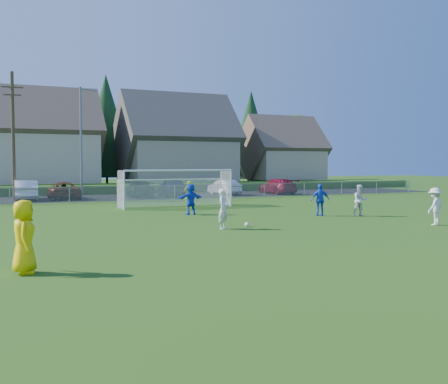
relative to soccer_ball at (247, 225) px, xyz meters
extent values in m
plane|color=#193D0C|center=(0.52, -4.25, -0.11)|extent=(160.00, 160.00, 0.00)
plane|color=black|center=(0.52, 23.25, -0.10)|extent=(60.00, 60.00, 0.00)
cube|color=#1E420F|center=(0.52, 30.75, 0.29)|extent=(70.00, 6.00, 0.80)
sphere|color=white|center=(0.00, 0.00, 0.00)|extent=(0.22, 0.22, 0.22)
imported|color=yellow|center=(-9.91, -6.64, 0.87)|extent=(0.69, 1.00, 1.96)
imported|color=silver|center=(-1.29, -0.23, 0.79)|extent=(0.77, 0.77, 1.79)
imported|color=silver|center=(7.82, 1.76, 0.76)|extent=(1.00, 0.88, 1.74)
imported|color=silver|center=(8.39, -2.96, 0.77)|extent=(1.30, 1.00, 1.77)
imported|color=blue|center=(5.98, 2.89, 0.77)|extent=(1.12, 0.72, 1.77)
imported|color=blue|center=(-0.34, 6.48, 0.77)|extent=(1.71, 0.87, 1.76)
imported|color=#A7DD1A|center=(1.19, 10.85, 0.77)|extent=(0.71, 0.54, 1.76)
imported|color=white|center=(-8.14, 22.65, 0.67)|extent=(1.80, 4.77, 1.55)
imported|color=#601B0B|center=(-5.28, 22.76, 0.57)|extent=(2.39, 4.95, 1.36)
imported|color=black|center=(0.99, 22.56, 0.59)|extent=(2.54, 5.04, 1.40)
imported|color=#13123F|center=(3.85, 22.35, 0.69)|extent=(2.34, 4.87, 1.60)
imported|color=silver|center=(9.03, 22.73, 0.57)|extent=(1.80, 4.23, 1.36)
imported|color=maroon|center=(14.23, 21.97, 0.60)|extent=(2.03, 4.91, 1.42)
cylinder|color=white|center=(-3.13, 10.75, 1.11)|extent=(0.12, 0.12, 2.44)
cylinder|color=white|center=(4.17, 10.75, 1.11)|extent=(0.12, 0.12, 2.44)
cylinder|color=white|center=(0.52, 10.75, 2.33)|extent=(7.30, 0.12, 0.12)
cylinder|color=white|center=(-3.13, 12.55, 0.79)|extent=(0.08, 0.08, 1.80)
cylinder|color=white|center=(4.17, 12.55, 0.79)|extent=(0.08, 0.08, 1.80)
cylinder|color=white|center=(0.52, 12.55, 1.69)|extent=(7.30, 0.08, 0.08)
cube|color=silver|center=(0.52, 12.55, 0.79)|extent=(7.30, 0.02, 1.80)
cube|color=silver|center=(-3.13, 11.65, 1.11)|extent=(0.02, 1.80, 2.44)
cube|color=silver|center=(4.17, 11.65, 1.11)|extent=(0.02, 1.80, 2.44)
cube|color=silver|center=(0.52, 11.65, 2.33)|extent=(7.30, 1.80, 0.02)
cube|color=gray|center=(0.52, 17.75, 1.06)|extent=(52.00, 0.03, 0.03)
cube|color=gray|center=(0.52, 17.75, 0.49)|extent=(52.00, 0.02, 1.14)
cylinder|color=gray|center=(0.52, 17.75, 0.49)|extent=(0.06, 0.06, 1.20)
cylinder|color=gray|center=(26.52, 17.75, 0.49)|extent=(0.06, 0.06, 1.20)
cylinder|color=slate|center=(-3.98, 21.75, 4.39)|extent=(0.18, 0.18, 9.00)
cylinder|color=slate|center=(-3.48, 21.75, 8.69)|extent=(1.20, 0.12, 0.12)
cube|color=slate|center=(-2.88, 21.75, 8.64)|extent=(0.36, 0.18, 0.12)
cylinder|color=#473321|center=(-8.98, 22.75, 4.89)|extent=(0.26, 0.26, 10.00)
cube|color=#473321|center=(-8.98, 22.75, 8.69)|extent=(1.60, 0.10, 0.10)
cube|color=#473321|center=(-8.98, 22.75, 8.09)|extent=(1.30, 0.10, 0.10)
cube|color=#C6B58E|center=(-5.48, 38.75, 3.44)|extent=(11.00, 9.00, 5.50)
pyramid|color=brown|center=(-5.48, 38.75, 11.15)|extent=(12.10, 9.90, 4.96)
cube|color=tan|center=(9.52, 37.75, 3.19)|extent=(12.00, 10.00, 5.00)
pyramid|color=#4C473F|center=(9.52, 37.75, 11.21)|extent=(13.20, 11.00, 5.52)
cube|color=tan|center=(24.52, 38.75, 2.69)|extent=(9.00, 8.00, 4.00)
pyramid|color=brown|center=(24.52, 38.75, 9.10)|extent=(9.90, 8.80, 4.41)
cylinder|color=#382616|center=(-7.48, 46.75, 0.49)|extent=(0.30, 0.30, 1.20)
cone|color=#143819|center=(-7.48, 46.75, 6.49)|extent=(6.24, 6.24, 10.80)
cylinder|color=#382616|center=(2.52, 43.75, 0.49)|extent=(0.30, 0.30, 1.20)
cone|color=#143819|center=(2.52, 43.75, 7.39)|extent=(7.28, 7.28, 12.60)
cylinder|color=#382616|center=(12.52, 45.75, 1.87)|extent=(0.36, 0.36, 3.96)
sphere|color=#2B5B19|center=(12.52, 45.75, 6.71)|extent=(8.36, 8.36, 8.36)
cylinder|color=#382616|center=(22.52, 43.75, 0.49)|extent=(0.30, 0.30, 1.20)
cone|color=#143819|center=(22.52, 43.75, 6.94)|extent=(6.76, 6.76, 11.70)
cylinder|color=#382616|center=(30.52, 44.75, 1.69)|extent=(0.36, 0.36, 3.60)
sphere|color=#2B5B19|center=(30.52, 44.75, 6.09)|extent=(7.60, 7.60, 7.60)
camera|label=1|loc=(-10.68, -21.30, 2.82)|focal=42.00mm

